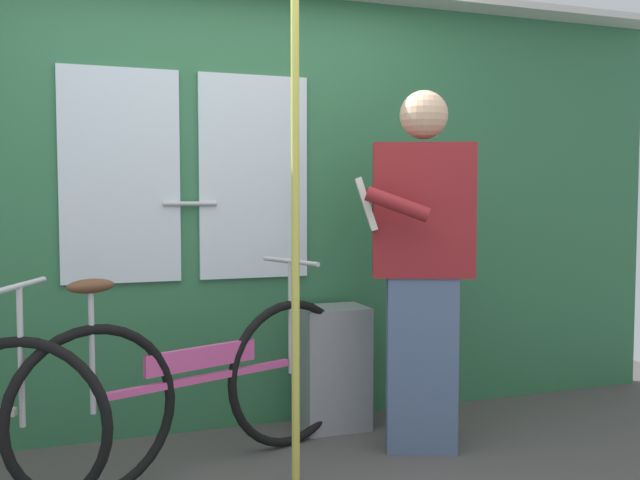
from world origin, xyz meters
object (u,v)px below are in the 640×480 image
Objects in this scene: passenger_reading_newspaper at (421,262)px; trash_bin_by_wall at (333,367)px; bicycle_leaning_behind at (201,387)px; handrail_pole at (295,216)px.

trash_bin_by_wall is (-0.29, 0.46, -0.61)m from passenger_reading_newspaper.
bicycle_leaning_behind is 2.50× the size of trash_bin_by_wall.
handrail_pole is at bearing 39.92° from passenger_reading_newspaper.
passenger_reading_newspaper is at bearing 18.18° from handrail_pole.
trash_bin_by_wall is at bearing 4.59° from bicycle_leaning_behind.
bicycle_leaning_behind reaches higher than trash_bin_by_wall.
handrail_pole reaches higher than bicycle_leaning_behind.
handrail_pole is at bearing -62.46° from bicycle_leaning_behind.
bicycle_leaning_behind is 1.22m from passenger_reading_newspaper.
bicycle_leaning_behind is 0.71× the size of handrail_pole.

